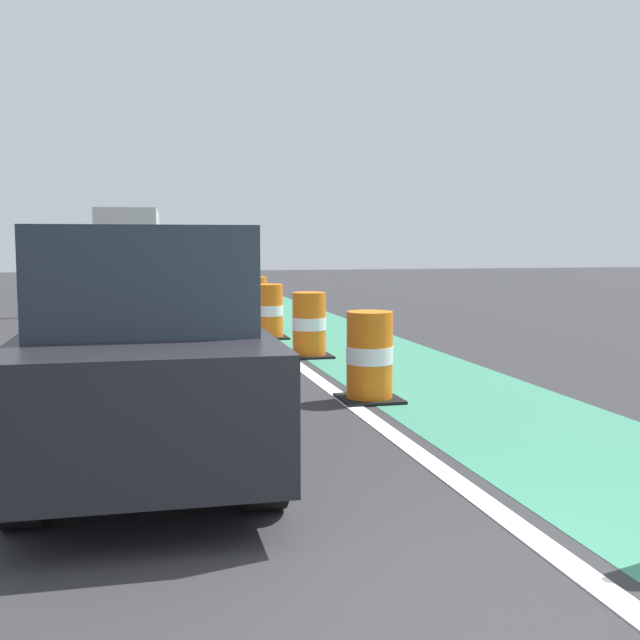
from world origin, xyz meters
TOP-DOWN VIEW (x-y plane):
  - ground_plane at (0.00, 0.00)m, footprint 100.00×100.00m
  - bike_lane_strip at (2.40, 12.00)m, footprint 2.50×80.00m
  - lane_divider_stripe at (0.90, 12.00)m, footprint 0.20×80.00m
  - parked_suv_nearest at (-1.50, 3.39)m, footprint 1.98×4.63m
  - parked_sedan_second at (-1.67, 10.20)m, footprint 2.05×4.17m
  - parked_sedan_third at (-1.56, 16.52)m, footprint 2.01×4.15m
  - traffic_barrel_front at (1.18, 5.42)m, footprint 0.73×0.73m
  - traffic_barrel_mid at (1.28, 9.12)m, footprint 0.73×0.73m
  - traffic_barrel_back at (1.06, 11.77)m, footprint 0.73×0.73m
  - traffic_barrel_far at (1.30, 15.08)m, footprint 0.73×0.73m
  - delivery_truck_down_block at (-1.61, 29.91)m, footprint 2.72×7.71m
  - pedestrian_crossing at (-4.26, 17.49)m, footprint 0.34×0.20m

SIDE VIEW (x-z plane):
  - ground_plane at x=0.00m, z-range 0.00..0.00m
  - bike_lane_strip at x=2.40m, z-range 0.00..0.01m
  - lane_divider_stripe at x=0.90m, z-range 0.00..0.01m
  - traffic_barrel_front at x=1.18m, z-range -0.01..1.08m
  - traffic_barrel_mid at x=1.28m, z-range -0.01..1.08m
  - traffic_barrel_back at x=1.06m, z-range -0.01..1.08m
  - traffic_barrel_far at x=1.30m, z-range -0.01..1.08m
  - parked_sedan_second at x=-1.67m, z-range -0.02..1.68m
  - parked_sedan_third at x=-1.56m, z-range -0.02..1.68m
  - pedestrian_crossing at x=-4.26m, z-range 0.06..1.67m
  - parked_suv_nearest at x=-1.50m, z-range 0.02..2.06m
  - delivery_truck_down_block at x=-1.61m, z-range 0.23..3.46m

